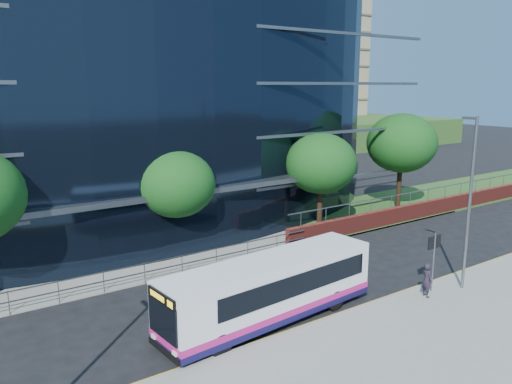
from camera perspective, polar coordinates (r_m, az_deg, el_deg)
ground at (r=22.78m, az=9.08°, el=-12.64°), size 200.00×200.00×0.00m
pavement_near at (r=19.84m, az=19.49°, el=-16.91°), size 80.00×8.00×0.15m
kerb at (r=22.10m, az=10.91°, el=-13.28°), size 80.00×0.25×0.16m
yellow_line_outer at (r=22.26m, az=10.53°, el=-13.29°), size 80.00×0.08×0.01m
yellow_line_inner at (r=22.35m, az=10.25°, el=-13.16°), size 80.00×0.08×0.01m
far_forecourt at (r=28.78m, az=-15.58°, el=-7.48°), size 50.00×8.00×0.10m
grass_verge at (r=47.27m, az=21.18°, el=-0.23°), size 36.00×8.00×0.12m
glass_office at (r=37.23m, az=-18.38°, el=9.21°), size 44.00×23.10×16.00m
retaining_wall at (r=41.90m, az=22.26°, el=-1.04°), size 34.00×0.40×2.11m
guard_railings at (r=24.37m, az=-17.04°, el=-9.26°), size 24.00×0.05×1.10m
apartment_block at (r=85.75m, az=-1.69°, el=13.16°), size 60.00×42.00×30.00m
street_sign at (r=24.25m, az=19.67°, el=-6.21°), size 0.85×0.09×2.80m
tree_far_b at (r=27.42m, az=-9.11°, el=0.87°), size 4.29×4.29×6.05m
tree_far_c at (r=32.45m, az=7.43°, el=3.23°), size 4.62×4.62×6.51m
tree_far_d at (r=39.53m, az=16.30°, el=5.38°), size 5.28×5.28×7.44m
tree_dist_e at (r=67.16m, az=0.58°, el=7.86°), size 4.62×4.62×6.51m
tree_dist_f at (r=78.89m, az=9.38°, el=8.09°), size 4.29×4.29×6.05m
streetlight_east at (r=24.57m, az=23.21°, el=-0.72°), size 0.15×0.77×8.00m
city_bus at (r=20.62m, az=1.80°, el=-10.95°), size 9.92×3.04×2.64m
pedestrian at (r=23.93m, az=18.94°, el=-9.49°), size 0.50×0.64×1.57m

